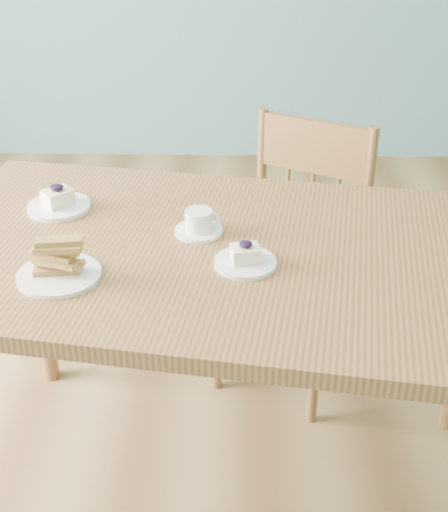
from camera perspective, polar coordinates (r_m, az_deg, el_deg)
The scene contains 7 objects.
room at distance 1.69m, azimuth -2.83°, elevation 18.28°, with size 5.01×5.01×2.71m.
dining_table at distance 1.82m, azimuth -0.18°, elevation -1.64°, with size 1.65×1.11×0.82m.
dining_chair at distance 2.43m, azimuth 5.57°, elevation -0.17°, with size 0.56×0.55×0.93m.
cheesecake_plate_near at distance 1.70m, azimuth 1.72°, elevation -0.23°, with size 0.15×0.15×0.06m.
cheesecake_plate_far at distance 2.01m, azimuth -13.10°, elevation 4.18°, with size 0.17×0.17×0.07m.
coffee_cup at distance 1.84m, azimuth -2.00°, elevation 2.64°, with size 0.12×0.12×0.06m.
biscotti_plate at distance 1.69m, azimuth -13.16°, elevation -0.63°, with size 0.20×0.20×0.10m.
Camera 1 is at (0.11, -1.65, 1.70)m, focal length 50.00 mm.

